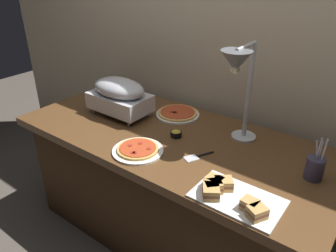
{
  "coord_description": "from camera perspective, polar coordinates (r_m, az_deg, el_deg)",
  "views": [
    {
      "loc": [
        0.99,
        -1.35,
        1.68
      ],
      "look_at": [
        -0.03,
        0.0,
        0.81
      ],
      "focal_mm": 35.01,
      "sensor_mm": 36.0,
      "label": 1
    }
  ],
  "objects": [
    {
      "name": "pizza_plate_front",
      "position": [
        2.15,
        1.69,
        2.19
      ],
      "size": [
        0.28,
        0.28,
        0.03
      ],
      "color": "white",
      "rests_on": "buffet_table"
    },
    {
      "name": "sandwich_platter",
      "position": [
        1.45,
        10.76,
        -11.68
      ],
      "size": [
        0.38,
        0.23,
        0.06
      ],
      "color": "white",
      "rests_on": "buffet_table"
    },
    {
      "name": "chafing_dish",
      "position": [
        2.13,
        -8.45,
        5.42
      ],
      "size": [
        0.4,
        0.24,
        0.25
      ],
      "color": "#B7BABF",
      "rests_on": "buffet_table"
    },
    {
      "name": "heat_lamp",
      "position": [
        1.63,
        12.15,
        9.22
      ],
      "size": [
        0.15,
        0.34,
        0.55
      ],
      "color": "#B7BABF",
      "rests_on": "buffet_table"
    },
    {
      "name": "ground_plane",
      "position": [
        2.37,
        0.62,
        -17.86
      ],
      "size": [
        8.0,
        8.0,
        0.0
      ],
      "primitive_type": "plane",
      "color": "#4C443D"
    },
    {
      "name": "utensil_holder",
      "position": [
        1.67,
        24.18,
        -6.63
      ],
      "size": [
        0.08,
        0.08,
        0.22
      ],
      "color": "#383347",
      "rests_on": "buffet_table"
    },
    {
      "name": "serving_spatula",
      "position": [
        1.72,
        5.25,
        -5.25
      ],
      "size": [
        0.11,
        0.17,
        0.01
      ],
      "color": "#B7BABF",
      "rests_on": "buffet_table"
    },
    {
      "name": "pizza_plate_center",
      "position": [
        1.75,
        -5.28,
        -4.15
      ],
      "size": [
        0.27,
        0.27,
        0.03
      ],
      "color": "white",
      "rests_on": "buffet_table"
    },
    {
      "name": "sauce_cup_near",
      "position": [
        1.89,
        1.45,
        -1.32
      ],
      "size": [
        0.07,
        0.07,
        0.03
      ],
      "color": "black",
      "rests_on": "buffet_table"
    },
    {
      "name": "back_wall",
      "position": [
        2.15,
        8.94,
        14.01
      ],
      "size": [
        4.4,
        0.04,
        2.4
      ],
      "primitive_type": "cube",
      "color": "#C6B593",
      "rests_on": "ground_plane"
    },
    {
      "name": "buffet_table",
      "position": [
        2.12,
        0.68,
        -10.49
      ],
      "size": [
        1.9,
        0.84,
        0.76
      ],
      "color": "brown",
      "rests_on": "ground_plane"
    }
  ]
}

